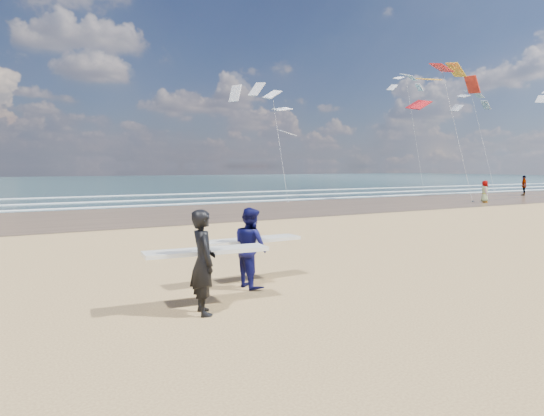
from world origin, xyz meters
TOP-DOWN VIEW (x-y plane):
  - wet_sand_strip at (20.00, 18.00)m, footprint 220.00×12.00m
  - ocean at (20.00, 72.00)m, footprint 220.00×100.00m
  - foam_breakers at (20.00, 28.10)m, footprint 220.00×11.70m
  - surfer_near at (-1.39, 0.06)m, footprint 2.24×1.07m
  - surfer_far at (0.14, 1.29)m, footprint 2.21×1.05m
  - beachgoer_0 at (25.00, 14.27)m, footprint 0.86×0.88m
  - beachgoer_1 at (34.82, 17.79)m, footprint 1.05×0.96m
  - kite_0 at (25.18, 17.59)m, footprint 7.36×4.91m
  - kite_1 at (13.99, 23.99)m, footprint 6.26×4.79m
  - kite_2 at (39.10, 25.60)m, footprint 5.52×4.71m
  - kite_5 at (34.69, 30.55)m, footprint 4.85×4.63m

SIDE VIEW (x-z plane):
  - wet_sand_strip at x=20.00m, z-range 0.00..0.01m
  - ocean at x=20.00m, z-range 0.00..0.02m
  - foam_breakers at x=20.00m, z-range 0.02..0.08m
  - beachgoer_0 at x=25.00m, z-range 0.00..1.53m
  - surfer_far at x=0.14m, z-range 0.01..1.68m
  - beachgoer_1 at x=34.82m, z-range 0.00..1.72m
  - surfer_near at x=-1.39m, z-range 0.02..1.81m
  - kite_1 at x=13.99m, z-range 0.67..9.91m
  - kite_2 at x=39.10m, z-range 0.49..11.95m
  - kite_0 at x=25.18m, z-range 1.19..12.64m
  - kite_5 at x=34.69m, z-range 0.29..13.78m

